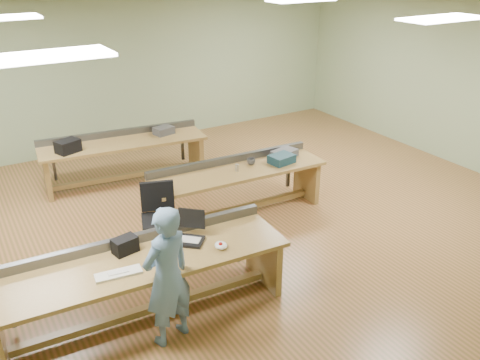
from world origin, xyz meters
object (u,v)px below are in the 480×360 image
Objects in this scene: workbench_front at (143,273)px; laptop_base at (189,241)px; parts_bin_teal at (282,159)px; workbench_mid at (238,181)px; workbench_back at (124,151)px; parts_bin_grey at (284,154)px; mug at (251,161)px; person at (167,277)px; camera_bag at (125,245)px; drinks_can at (237,168)px; task_chair at (160,229)px.

workbench_front reaches higher than laptop_base.
parts_bin_teal is at bearing 74.38° from laptop_base.
workbench_mid is 0.95× the size of workbench_back.
parts_bin_grey is 0.63m from mug.
person is 5.95× the size of camera_bag.
mug is at bearing 179.66° from parts_bin_grey.
drinks_can is (2.19, 1.30, -0.04)m from camera_bag.
drinks_can is at bearing 19.11° from camera_bag.
laptop_base is 2.10m from drinks_can.
task_chair reaches higher than drinks_can.
workbench_back is 2.46m from mug.
parts_bin_grey is at bearing -0.34° from mug.
person is 1.58× the size of task_chair.
workbench_front is 2.08× the size of person.
parts_bin_teal is at bearing 29.97° from workbench_front.
drinks_can reaches higher than mug.
task_chair is (-0.39, -2.54, -0.19)m from workbench_back.
workbench_mid is at bearing 19.55° from camera_bag.
person is at bearing -144.45° from parts_bin_grey.
workbench_front is 0.54m from person.
drinks_can is (1.50, 1.48, 0.04)m from laptop_base.
mug is (1.81, 1.58, 0.03)m from laptop_base.
workbench_front is 7.86× the size of parts_bin_grey.
person is 12.22× the size of mug.
drinks_can is (2.09, 1.51, 0.24)m from workbench_front.
parts_bin_teal is 0.48m from mug.
laptop_base is at bearing -75.16° from task_chair.
parts_bin_grey reaches higher than workbench_front.
mug reaches higher than laptop_base.
task_chair reaches higher than workbench_mid.
parts_bin_grey is (0.89, 0.05, 0.25)m from workbench_mid.
person is 0.73m from camera_bag.
parts_bin_teal reaches higher than workbench_back.
parts_bin_teal reaches higher than parts_bin_grey.
workbench_front is at bearing -146.09° from mug.
person reaches higher than parts_bin_grey.
workbench_back is at bearing 115.74° from drinks_can.
workbench_mid is 7.40× the size of parts_bin_teal.
workbench_front is at bearing -99.44° from workbench_back.
workbench_back is 7.80× the size of parts_bin_teal.
drinks_can is at bearing -173.90° from parts_bin_grey.
person is 14.70× the size of drinks_can.
person is (0.09, -0.49, 0.22)m from workbench_front.
workbench_front is at bearing -153.33° from parts_bin_teal.
workbench_back is at bearing 133.97° from parts_bin_grey.
task_chair is at bearing -164.25° from mug.
workbench_mid is at bearing -176.84° from parts_bin_grey.
drinks_can is (-0.05, -0.05, 0.25)m from workbench_mid.
workbench_front is 8.73× the size of parts_bin_teal.
workbench_front is at bearing -101.86° from task_chair.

